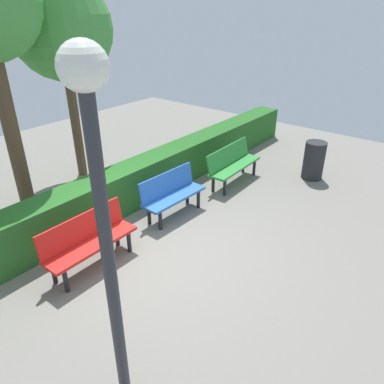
{
  "coord_description": "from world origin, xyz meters",
  "views": [
    {
      "loc": [
        3.66,
        3.57,
        3.73
      ],
      "look_at": [
        -1.13,
        -0.26,
        0.55
      ],
      "focal_mm": 34.23,
      "sensor_mm": 36.0,
      "label": 1
    }
  ],
  "objects_px": {
    "bench_blue": "(172,193)",
    "bench_red": "(88,239)",
    "lamp_post": "(98,183)",
    "bench_green": "(232,163)",
    "trash_bin": "(314,160)",
    "tree_near": "(61,30)"
  },
  "relations": [
    {
      "from": "bench_red",
      "to": "tree_near",
      "type": "height_order",
      "value": "tree_near"
    },
    {
      "from": "bench_blue",
      "to": "bench_red",
      "type": "height_order",
      "value": "same"
    },
    {
      "from": "bench_blue",
      "to": "trash_bin",
      "type": "height_order",
      "value": "trash_bin"
    },
    {
      "from": "tree_near",
      "to": "lamp_post",
      "type": "relative_size",
      "value": 1.22
    },
    {
      "from": "bench_blue",
      "to": "bench_red",
      "type": "xyz_separation_m",
      "value": [
        1.98,
        0.03,
        0.0
      ]
    },
    {
      "from": "bench_green",
      "to": "trash_bin",
      "type": "height_order",
      "value": "trash_bin"
    },
    {
      "from": "bench_blue",
      "to": "lamp_post",
      "type": "height_order",
      "value": "lamp_post"
    },
    {
      "from": "bench_red",
      "to": "lamp_post",
      "type": "bearing_deg",
      "value": 60.75
    },
    {
      "from": "bench_red",
      "to": "tree_near",
      "type": "distance_m",
      "value": 4.57
    },
    {
      "from": "bench_blue",
      "to": "tree_near",
      "type": "xyz_separation_m",
      "value": [
        -0.08,
        -2.98,
        2.76
      ]
    },
    {
      "from": "bench_red",
      "to": "tree_near",
      "type": "bearing_deg",
      "value": -124.68
    },
    {
      "from": "bench_blue",
      "to": "lamp_post",
      "type": "xyz_separation_m",
      "value": [
        3.09,
        2.04,
        2.01
      ]
    },
    {
      "from": "bench_green",
      "to": "bench_blue",
      "type": "distance_m",
      "value": 1.97
    },
    {
      "from": "bench_blue",
      "to": "tree_near",
      "type": "bearing_deg",
      "value": -88.93
    },
    {
      "from": "lamp_post",
      "to": "trash_bin",
      "type": "distance_m",
      "value": 6.78
    },
    {
      "from": "bench_green",
      "to": "bench_blue",
      "type": "bearing_deg",
      "value": -5.01
    },
    {
      "from": "bench_red",
      "to": "trash_bin",
      "type": "distance_m",
      "value": 5.53
    },
    {
      "from": "bench_green",
      "to": "tree_near",
      "type": "distance_m",
      "value": 4.55
    },
    {
      "from": "bench_green",
      "to": "lamp_post",
      "type": "bearing_deg",
      "value": 19.21
    },
    {
      "from": "tree_near",
      "to": "lamp_post",
      "type": "distance_m",
      "value": 5.98
    },
    {
      "from": "bench_blue",
      "to": "lamp_post",
      "type": "bearing_deg",
      "value": 35.98
    },
    {
      "from": "tree_near",
      "to": "bench_blue",
      "type": "bearing_deg",
      "value": 88.53
    }
  ]
}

